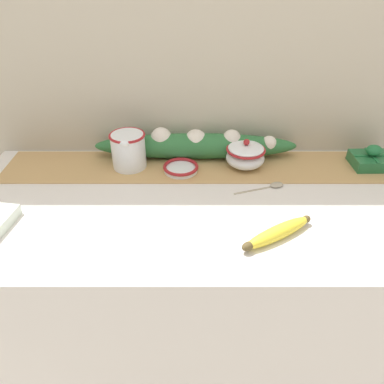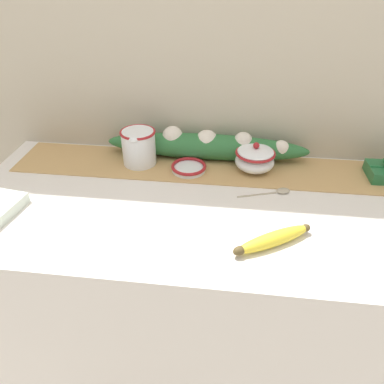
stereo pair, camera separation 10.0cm
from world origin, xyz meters
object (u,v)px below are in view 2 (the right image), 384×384
at_px(small_dish, 189,168).
at_px(spoon, 280,191).
at_px(banana, 273,239).
at_px(sugar_bowl, 255,158).
at_px(cream_pitcher, 139,146).

relative_size(small_dish, spoon, 0.72).
height_order(banana, spoon, banana).
bearing_deg(sugar_bowl, cream_pitcher, 179.80).
bearing_deg(cream_pitcher, banana, -40.60).
height_order(cream_pitcher, spoon, cream_pitcher).
bearing_deg(spoon, small_dish, 144.29).
distance_m(small_dish, spoon, 0.29).
bearing_deg(cream_pitcher, sugar_bowl, -0.20).
xyz_separation_m(cream_pitcher, sugar_bowl, (0.37, -0.00, -0.02)).
relative_size(cream_pitcher, sugar_bowl, 1.07).
distance_m(cream_pitcher, spoon, 0.46).
height_order(sugar_bowl, spoon, sugar_bowl).
relative_size(cream_pitcher, small_dish, 1.19).
distance_m(sugar_bowl, small_dish, 0.21).
distance_m(sugar_bowl, spoon, 0.14).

